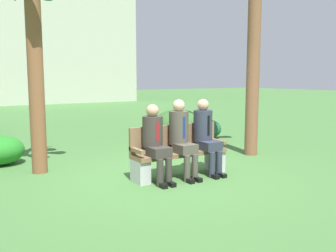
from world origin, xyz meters
name	(u,v)px	position (x,y,z in m)	size (l,w,h in m)	color
ground_plane	(166,175)	(0.00, 0.00, 0.00)	(80.00, 80.00, 0.00)	#416F36
park_bench	(178,153)	(0.15, -0.15, 0.42)	(1.77, 0.44, 0.90)	brown
seated_man_left	(155,139)	(-0.39, -0.27, 0.72)	(0.34, 0.72, 1.29)	#38332D
seated_man_middle	(181,135)	(0.14, -0.27, 0.75)	(0.34, 0.72, 1.35)	#4C473D
seated_man_right	(206,132)	(0.66, -0.27, 0.75)	(0.34, 0.72, 1.35)	#2D3342
palm_tree_short	(32,3)	(-1.90, 1.36, 3.01)	(1.35, 1.40, 4.19)	brown
shrub_near_bench	(0,150)	(-2.42, 2.39, 0.29)	(0.93, 0.86, 0.58)	#257D24
shrub_mid_lawn	(206,129)	(2.99, 2.75, 0.28)	(0.89, 0.81, 0.55)	#205436
shrub_far_lawn	(178,125)	(2.18, 2.96, 0.43)	(1.38, 1.27, 0.86)	#326029
building_backdrop	(44,31)	(3.50, 22.75, 5.01)	(11.27, 8.62, 9.98)	#B2B9A2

